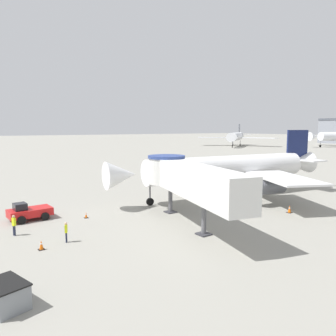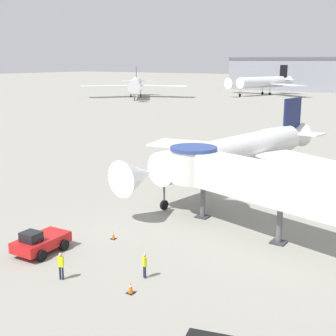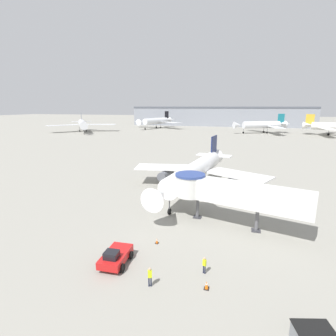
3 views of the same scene
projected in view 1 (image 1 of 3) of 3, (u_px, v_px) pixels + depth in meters
The scene contains 11 objects.
ground_plane at pixel (216, 201), 40.92m from camera, with size 800.00×800.00×0.00m, color gray.
main_airplane at pixel (233, 168), 43.82m from camera, with size 26.36×32.27×8.83m.
jet_bridge at pixel (186, 177), 31.13m from camera, with size 17.20×7.22×6.11m.
pushback_tug_red at pixel (29, 212), 32.55m from camera, with size 2.68×4.13×1.81m.
service_container_gray at pixel (6, 295), 16.59m from camera, with size 2.78×2.25×1.36m.
traffic_cone_near_nose at pixel (86, 215), 33.29m from camera, with size 0.37×0.37×0.62m.
traffic_cone_apron_front at pixel (41, 245), 24.60m from camera, with size 0.44×0.44×0.73m.
traffic_cone_starboard_wing at pixel (290, 209), 35.35m from camera, with size 0.50×0.50×0.83m.
ground_crew_marshaller at pixel (14, 224), 27.75m from camera, with size 0.39×0.30×1.79m.
ground_crew_wing_walker at pixel (66, 231), 26.12m from camera, with size 0.36×0.30×1.65m.
background_jet_gray_tail at pixel (236, 136), 164.84m from camera, with size 34.89×33.28×11.26m.
Camera 1 is at (29.22, -28.13, 9.10)m, focal length 35.00 mm.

